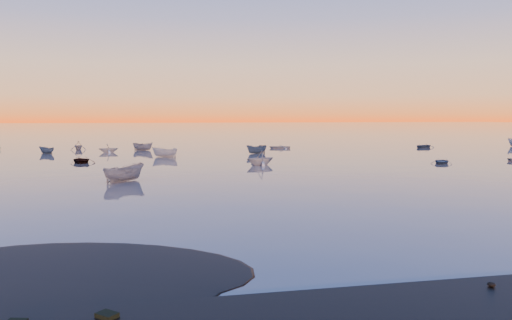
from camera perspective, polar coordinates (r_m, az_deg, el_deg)
name	(u,v)px	position (r m, az deg, el deg)	size (l,w,h in m)	color
ground	(195,140)	(118.70, -6.95, 2.29)	(600.00, 600.00, 0.00)	#6D625B
mud_lobes	(421,264)	(20.69, 18.32, -11.17)	(140.00, 6.00, 0.07)	black
moored_fleet	(223,155)	(72.07, -3.75, 0.53)	(124.00, 58.00, 1.20)	#BABAB6
boat_near_center	(124,181)	(44.96, -14.83, -2.38)	(4.23, 1.79, 1.46)	slate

